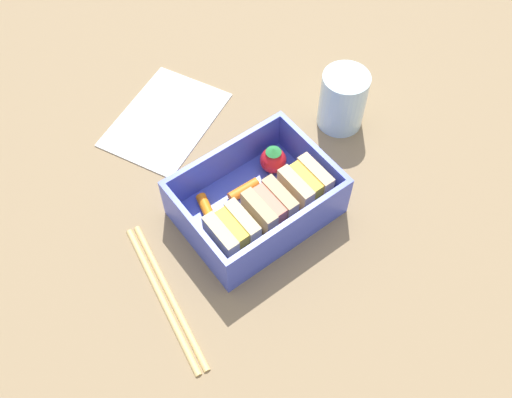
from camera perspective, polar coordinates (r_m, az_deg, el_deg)
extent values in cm
cube|color=#897150|center=(65.18, 0.00, -1.78)|extent=(120.00, 120.00, 2.00)
cube|color=#4455D0|center=(63.83, 0.00, -1.03)|extent=(16.46, 12.24, 1.20)
cube|color=#4455D0|center=(58.96, 3.43, -3.28)|extent=(16.46, 0.60, 4.81)
cube|color=#4455D0|center=(64.09, -3.16, 3.91)|extent=(16.46, 0.60, 4.81)
cube|color=#4455D0|center=(64.41, 5.64, 4.01)|extent=(0.60, 11.04, 4.81)
cube|color=#4455D0|center=(59.11, -6.14, -3.41)|extent=(0.60, 11.04, 4.81)
cube|color=#E0B989|center=(62.84, 5.85, 1.84)|extent=(1.37, 4.70, 4.51)
cube|color=yellow|center=(62.26, 4.89, 1.22)|extent=(1.37, 4.32, 4.15)
cube|color=#E0B989|center=(61.72, 3.92, 0.59)|extent=(1.37, 4.70, 4.51)
cube|color=tan|center=(60.91, 2.36, -0.43)|extent=(1.37, 4.70, 4.51)
cube|color=#D87259|center=(60.43, 1.35, -1.09)|extent=(1.37, 4.32, 4.15)
cube|color=tan|center=(59.98, 0.32, -1.76)|extent=(1.37, 4.70, 4.51)
cube|color=beige|center=(59.32, -1.33, -2.83)|extent=(1.37, 4.70, 4.51)
cube|color=yellow|center=(58.94, -2.40, -3.52)|extent=(1.37, 4.32, 4.15)
cube|color=beige|center=(58.59, -3.49, -4.22)|extent=(1.37, 4.70, 4.51)
sphere|color=red|center=(65.13, 1.73, 3.90)|extent=(3.04, 3.04, 3.04)
cone|color=#2C863E|center=(63.69, 1.77, 4.89)|extent=(1.82, 1.82, 0.60)
cylinder|color=orange|center=(63.89, -1.10, 1.00)|extent=(3.75, 1.29, 1.19)
cylinder|color=orange|center=(62.40, -4.79, -1.40)|extent=(2.28, 4.96, 1.16)
cylinder|color=#D8B66E|center=(59.98, -8.69, -9.28)|extent=(3.47, 17.94, 0.70)
cylinder|color=#D8B66E|center=(59.94, -9.47, -9.63)|extent=(3.47, 17.94, 0.70)
cylinder|color=silver|center=(70.39, 8.67, 9.77)|extent=(5.65, 5.65, 7.60)
cube|color=white|center=(73.27, -9.03, 7.92)|extent=(18.37, 16.40, 0.40)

